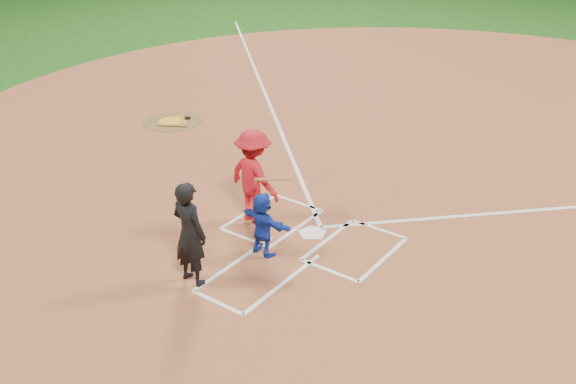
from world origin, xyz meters
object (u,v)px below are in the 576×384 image
Objects in this scene: home_plate at (312,233)px; catcher at (263,224)px; on_deck_circle at (173,121)px; batter_at_plate at (254,176)px; umpire at (189,234)px.

catcher is (-0.34, -1.14, 0.61)m from home_plate.
on_deck_circle is 1.37× the size of catcher.
batter_at_plate is (-1.27, -0.21, 0.96)m from home_plate.
umpire reaches higher than catcher.
catcher is at bearing -103.86° from umpire.
batter_at_plate is (-0.50, 2.36, 0.03)m from umpire.
home_plate is at bearing -103.68° from umpire.
home_plate is 7.38m from on_deck_circle.
umpire is 2.41m from batter_at_plate.
home_plate is 1.33m from catcher.
umpire is at bearing -42.45° from on_deck_circle.
catcher is at bearing 73.57° from home_plate.
on_deck_circle is at bearing 150.31° from batter_at_plate.
on_deck_circle is at bearing -23.35° from home_plate.
catcher is 0.64× the size of batter_at_plate.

